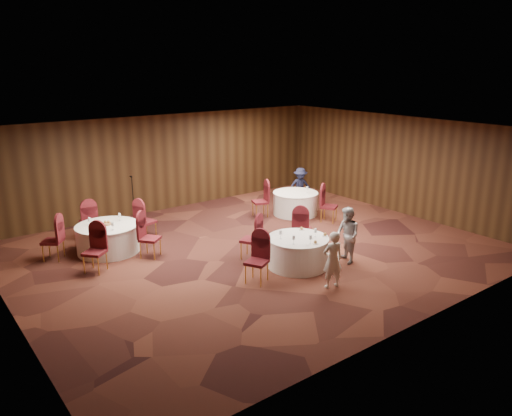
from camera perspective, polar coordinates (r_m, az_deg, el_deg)
ground at (r=13.41m, az=-0.17°, el=-4.85°), size 12.00×12.00×0.00m
room_shell at (r=12.83m, az=-0.17°, el=3.36°), size 12.00×12.00×12.00m
table_main at (r=12.32m, az=4.79°, el=-5.01°), size 1.51×1.51×0.74m
table_left at (r=13.77m, az=-16.54°, el=-3.32°), size 1.65×1.65×0.74m
table_right at (r=16.50m, az=4.51°, el=0.56°), size 1.48×1.48×0.74m
chairs_main at (r=12.54m, az=1.72°, el=-3.96°), size 3.08×1.96×1.00m
chairs_left at (r=13.69m, az=-16.67°, el=-2.88°), size 3.28×3.04×1.00m
chairs_right at (r=15.94m, az=4.38°, el=0.47°), size 2.07×2.43×1.00m
tabletop_main at (r=12.12m, az=5.84°, el=-3.07°), size 1.11×1.09×0.22m
tabletop_left at (r=13.62m, az=-16.67°, el=-1.56°), size 0.85×0.81×0.22m
tabletop_right at (r=16.32m, az=5.87°, el=2.25°), size 0.08×0.08×0.22m
mic_stand at (r=15.81m, az=-13.77°, el=-0.30°), size 0.24×0.24×1.55m
woman_a at (r=11.18m, az=8.75°, el=-5.87°), size 0.54×0.43×1.31m
woman_b at (r=12.60m, az=10.36°, el=-3.10°), size 0.72×0.82×1.42m
man_c at (r=17.46m, az=5.07°, el=2.43°), size 1.00×0.84×1.34m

